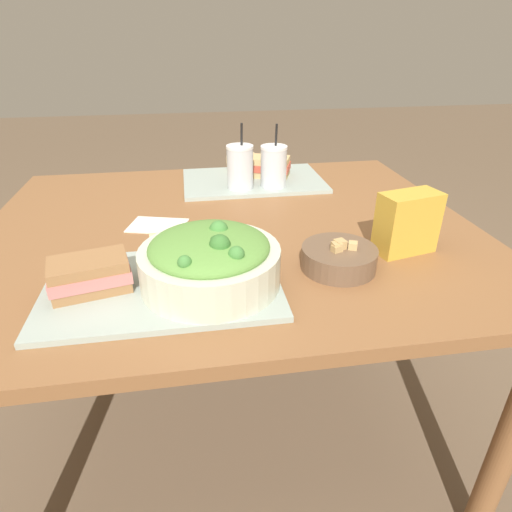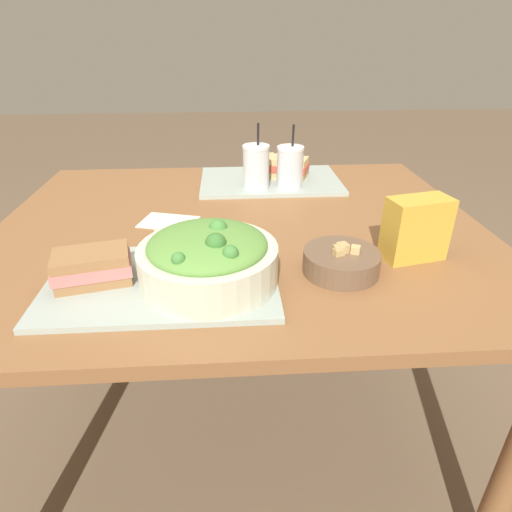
% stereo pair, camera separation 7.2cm
% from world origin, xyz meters
% --- Properties ---
extents(ground_plane, '(12.00, 12.00, 0.00)m').
position_xyz_m(ground_plane, '(0.00, 0.00, 0.00)').
color(ground_plane, brown).
extents(dining_table, '(1.26, 1.05, 0.71)m').
position_xyz_m(dining_table, '(0.00, 0.00, 0.63)').
color(dining_table, brown).
rests_on(dining_table, ground_plane).
extents(tray_near, '(0.46, 0.30, 0.01)m').
position_xyz_m(tray_near, '(-0.16, -0.29, 0.72)').
color(tray_near, '#99A89E').
rests_on(tray_near, dining_table).
extents(tray_far, '(0.46, 0.30, 0.01)m').
position_xyz_m(tray_far, '(0.11, 0.34, 0.72)').
color(tray_far, '#99A89E').
rests_on(tray_far, dining_table).
extents(salad_bowl, '(0.27, 0.27, 0.12)m').
position_xyz_m(salad_bowl, '(-0.07, -0.30, 0.78)').
color(salad_bowl, beige).
rests_on(salad_bowl, tray_near).
extents(soup_bowl, '(0.16, 0.16, 0.07)m').
position_xyz_m(soup_bowl, '(0.20, -0.26, 0.74)').
color(soup_bowl, brown).
rests_on(soup_bowl, dining_table).
extents(sandwich_near, '(0.16, 0.12, 0.06)m').
position_xyz_m(sandwich_near, '(-0.30, -0.29, 0.76)').
color(sandwich_near, olive).
rests_on(sandwich_near, tray_near).
extents(baguette_near, '(0.11, 0.07, 0.06)m').
position_xyz_m(baguette_near, '(-0.13, -0.17, 0.76)').
color(baguette_near, '#DBBC84').
rests_on(baguette_near, tray_near).
extents(sandwich_far, '(0.18, 0.14, 0.06)m').
position_xyz_m(sandwich_far, '(0.16, 0.36, 0.76)').
color(sandwich_far, tan).
rests_on(sandwich_far, tray_far).
extents(baguette_far, '(0.10, 0.07, 0.06)m').
position_xyz_m(baguette_far, '(0.09, 0.45, 0.76)').
color(baguette_far, '#DBBC84').
rests_on(baguette_far, tray_far).
extents(drink_cup_dark, '(0.08, 0.08, 0.20)m').
position_xyz_m(drink_cup_dark, '(0.06, 0.25, 0.79)').
color(drink_cup_dark, silver).
rests_on(drink_cup_dark, tray_far).
extents(drink_cup_red, '(0.08, 0.08, 0.19)m').
position_xyz_m(drink_cup_red, '(0.17, 0.25, 0.79)').
color(drink_cup_red, silver).
rests_on(drink_cup_red, tray_far).
extents(chip_bag, '(0.15, 0.10, 0.14)m').
position_xyz_m(chip_bag, '(0.38, -0.21, 0.78)').
color(chip_bag, gold).
rests_on(chip_bag, dining_table).
extents(napkin_folded, '(0.16, 0.14, 0.00)m').
position_xyz_m(napkin_folded, '(-0.19, 0.02, 0.72)').
color(napkin_folded, silver).
rests_on(napkin_folded, dining_table).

